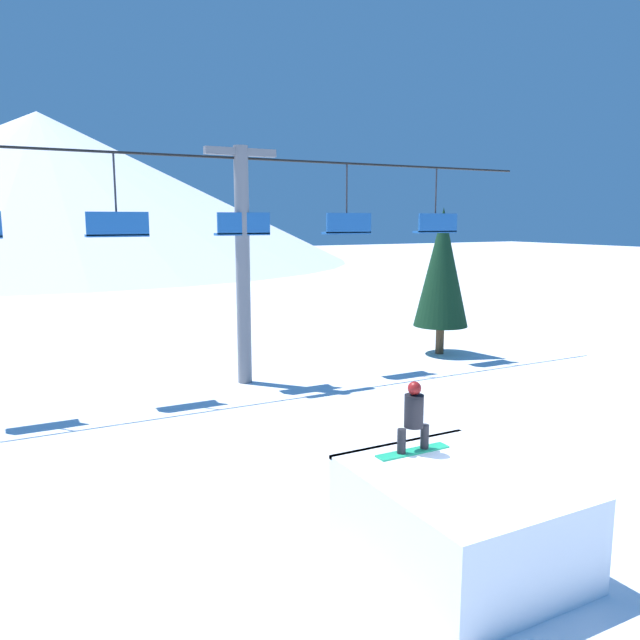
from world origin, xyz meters
TOP-DOWN VIEW (x-y plane):
  - ground_plane at (0.00, 0.00)m, footprint 220.00×220.00m
  - mountain_ridge at (0.00, 81.49)m, footprint 77.83×77.83m
  - snow_ramp at (-0.34, 0.34)m, footprint 2.84×3.41m
  - snowboarder at (-0.41, 1.48)m, footprint 1.40×0.33m
  - chairlift at (0.77, 12.54)m, footprint 23.28×0.47m
  - pine_tree_near at (9.53, 13.11)m, footprint 2.21×2.21m

SIDE VIEW (x-z plane):
  - ground_plane at x=0.00m, z-range 0.00..0.00m
  - snow_ramp at x=-0.34m, z-range 0.00..1.51m
  - snowboarder at x=-0.41m, z-range 1.50..2.76m
  - pine_tree_near at x=9.53m, z-range 0.57..6.52m
  - chairlift at x=0.77m, z-range 0.76..8.58m
  - mountain_ridge at x=0.00m, z-range 0.00..18.85m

